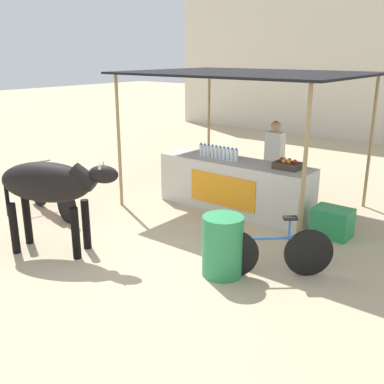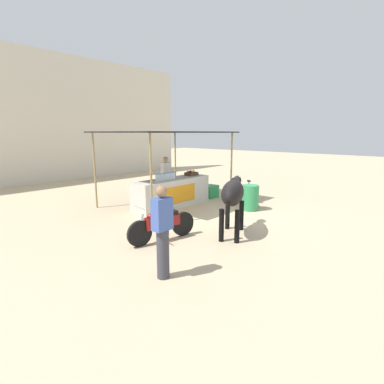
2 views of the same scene
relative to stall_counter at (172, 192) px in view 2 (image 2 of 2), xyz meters
name	(u,v)px [view 2 (image 2 of 2)]	position (x,y,z in m)	size (l,w,h in m)	color
ground_plane	(223,218)	(0.00, -2.20, -0.48)	(60.00, 60.00, 0.00)	tan
building_wall_far	(56,118)	(0.00, 8.56, 2.75)	(16.00, 0.50, 6.46)	beige
stall_counter	(172,192)	(0.00, 0.00, 0.00)	(3.00, 0.82, 0.96)	beige
stall_awning	(165,135)	(0.00, 0.30, 1.97)	(4.20, 3.20, 2.55)	black
water_bottle_row	(166,177)	(-0.35, -0.05, 0.59)	(0.88, 0.07, 0.25)	silver
fruit_crate	(191,173)	(1.04, 0.05, 0.55)	(0.44, 0.32, 0.18)	#3F3326
vendor_behind_counter	(166,178)	(0.41, 0.75, 0.37)	(0.34, 0.22, 1.65)	#383842
cooler_box	(210,191)	(1.98, -0.10, -0.24)	(0.60, 0.44, 0.48)	#268C4C
water_barrel	(250,198)	(1.33, -2.30, -0.06)	(0.55, 0.55, 0.83)	#2D8C51
cow	(233,194)	(-1.08, -3.24, 0.55)	(1.78, 1.16, 1.44)	black
motorcycle_parked	(162,223)	(-2.57, -2.27, -0.05)	(1.79, 0.57, 0.90)	black
bicycle_leaning	(249,196)	(1.88, -1.94, -0.13)	(1.28, 1.12, 0.85)	black
passerby_on_street	(162,232)	(-3.79, -3.65, 0.37)	(0.34, 0.22, 1.65)	#383842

